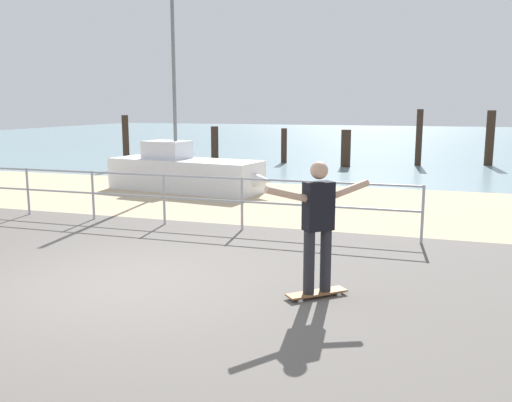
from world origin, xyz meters
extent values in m
cube|color=#605B56|center=(0.00, -1.00, 0.00)|extent=(24.00, 10.00, 0.04)
cube|color=tan|center=(0.00, 7.00, 0.00)|extent=(24.00, 6.00, 0.04)
cube|color=#75939E|center=(0.00, 35.00, 0.00)|extent=(72.00, 50.00, 0.04)
cylinder|color=#9EA0A5|center=(-4.45, 3.60, 0.53)|extent=(0.05, 0.05, 1.05)
cylinder|color=#9EA0A5|center=(-2.79, 3.60, 0.53)|extent=(0.05, 0.05, 1.05)
cylinder|color=#9EA0A5|center=(-1.13, 3.60, 0.53)|extent=(0.05, 0.05, 1.05)
cylinder|color=#9EA0A5|center=(0.54, 3.60, 0.53)|extent=(0.05, 0.05, 1.05)
cylinder|color=#9EA0A5|center=(2.20, 3.60, 0.53)|extent=(0.05, 0.05, 1.05)
cylinder|color=#9EA0A5|center=(3.86, 3.60, 0.53)|extent=(0.05, 0.05, 1.05)
cylinder|color=#9EA0A5|center=(-1.13, 3.60, 1.02)|extent=(9.98, 0.04, 0.04)
cylinder|color=#9EA0A5|center=(-1.13, 3.60, 0.58)|extent=(9.98, 0.04, 0.04)
cube|color=silver|center=(-2.66, 7.83, 0.45)|extent=(4.56, 2.07, 0.90)
cone|color=silver|center=(-0.49, 7.49, 0.45)|extent=(1.21, 0.93, 0.77)
cylinder|color=slate|center=(-2.96, 7.88, 3.20)|extent=(0.10, 0.10, 4.59)
cube|color=silver|center=(-3.25, 7.93, 1.15)|extent=(1.33, 1.08, 0.50)
cube|color=brown|center=(2.68, 0.35, 0.07)|extent=(0.73, 0.69, 0.02)
cylinder|color=silver|center=(2.52, 0.11, 0.03)|extent=(0.06, 0.06, 0.06)
cylinder|color=silver|center=(2.42, 0.23, 0.03)|extent=(0.06, 0.06, 0.06)
cylinder|color=silver|center=(2.94, 0.48, 0.03)|extent=(0.06, 0.06, 0.06)
cylinder|color=silver|center=(2.83, 0.60, 0.03)|extent=(0.06, 0.06, 0.06)
cylinder|color=#26262B|center=(2.59, 0.27, 0.48)|extent=(0.14, 0.14, 0.80)
cylinder|color=#26262B|center=(2.77, 0.44, 0.48)|extent=(0.14, 0.14, 0.80)
cube|color=black|center=(2.68, 0.35, 1.18)|extent=(0.40, 0.39, 0.60)
sphere|color=tan|center=(2.68, 0.35, 1.62)|extent=(0.22, 0.22, 0.22)
cylinder|color=tan|center=(2.35, 0.06, 1.36)|extent=(0.47, 0.44, 0.23)
cylinder|color=tan|center=(3.01, 0.65, 1.36)|extent=(0.47, 0.44, 0.23)
cylinder|color=#332319|center=(-7.33, 12.44, 1.01)|extent=(0.25, 0.25, 2.02)
cylinder|color=#332319|center=(-4.64, 14.91, 0.77)|extent=(0.31, 0.31, 1.54)
cylinder|color=#332319|center=(-1.96, 15.95, 0.73)|extent=(0.24, 0.24, 1.46)
cylinder|color=#332319|center=(0.72, 15.26, 0.73)|extent=(0.38, 0.38, 1.46)
cylinder|color=#332319|center=(3.41, 16.62, 1.12)|extent=(0.25, 0.25, 2.25)
cylinder|color=#332319|center=(6.09, 17.51, 1.10)|extent=(0.33, 0.33, 2.20)
camera|label=1|loc=(3.98, -6.15, 2.40)|focal=38.45mm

